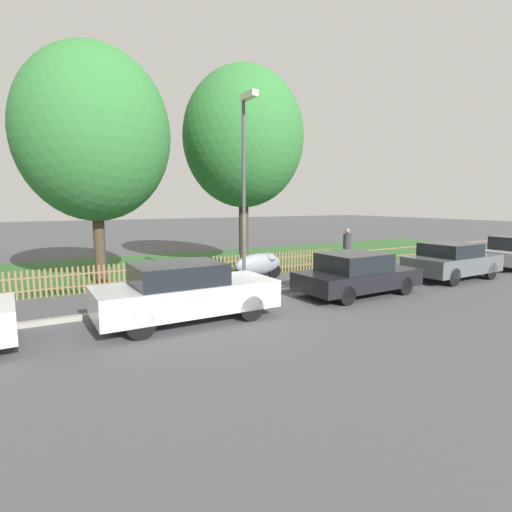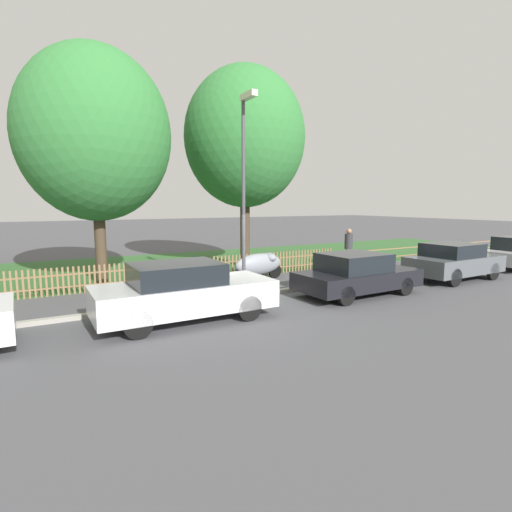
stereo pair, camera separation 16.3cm
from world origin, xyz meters
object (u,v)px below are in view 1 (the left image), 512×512
Objects in this scene: street_lamp at (245,172)px; parked_car_red_compact at (357,274)px; covered_motorcycle at (259,264)px; pedestrian_near_fence at (347,246)px; tree_mid_park at (243,138)px; parked_car_navy_estate at (185,292)px; parked_car_white_van at (452,261)px; tree_behind_motorcycle at (94,135)px.

parked_car_red_compact is at bearing -32.60° from street_lamp.
pedestrian_near_fence is (4.82, 0.54, 0.37)m from covered_motorcycle.
tree_mid_park is at bearing 105.63° from pedestrian_near_fence.
tree_mid_park is at bearing 66.97° from covered_motorcycle.
parked_car_navy_estate is 1.08× the size of parked_car_red_compact.
pedestrian_near_fence is at bearing 109.28° from parked_car_white_van.
pedestrian_near_fence reaches higher than covered_motorcycle.
tree_behind_motorcycle is 4.65× the size of pedestrian_near_fence.
parked_car_red_compact is 5.38m from pedestrian_near_fence.
tree_mid_park reaches higher than tree_behind_motorcycle.
street_lamp is (-7.87, 1.75, 3.08)m from parked_car_white_van.
parked_car_red_compact is 1.97× the size of covered_motorcycle.
street_lamp reaches higher than covered_motorcycle.
parked_car_red_compact is 9.89m from tree_behind_motorcycle.
parked_car_navy_estate is 9.86m from tree_mid_park.
street_lamp is (3.72, -3.91, -1.37)m from tree_behind_motorcycle.
covered_motorcycle is 1.17× the size of pedestrian_near_fence.
tree_behind_motorcycle is 5.57m from street_lamp.
parked_car_red_compact is 0.50× the size of tree_behind_motorcycle.
tree_mid_park is at bearing 51.90° from parked_car_navy_estate.
tree_mid_park reaches higher than parked_car_navy_estate.
parked_car_navy_estate is 0.53× the size of tree_behind_motorcycle.
parked_car_red_compact is 3.87m from covered_motorcycle.
covered_motorcycle is at bearing -108.16° from tree_mid_park.
covered_motorcycle is (4.20, 3.60, -0.12)m from parked_car_navy_estate.
parked_car_white_van is 1.88× the size of covered_motorcycle.
covered_motorcycle is 4.87m from pedestrian_near_fence.
parked_car_white_van is at bearing -108.97° from pedestrian_near_fence.
tree_mid_park reaches higher than parked_car_white_van.
tree_mid_park is 5.00× the size of pedestrian_near_fence.
tree_mid_park is (1.03, 3.15, 5.05)m from covered_motorcycle.
street_lamp is at bearing 165.89° from parked_car_white_van.
parked_car_red_compact is 2.31× the size of pedestrian_near_fence.
parked_car_navy_estate is 1.12× the size of parked_car_white_van.
parked_car_white_van reaches higher than covered_motorcycle.
parked_car_white_van reaches higher than parked_car_red_compact.
covered_motorcycle is (-6.35, 3.49, -0.09)m from parked_car_white_van.
parked_car_navy_estate is at bearing 179.04° from parked_car_white_van.
tree_behind_motorcycle is 11.02m from pedestrian_near_fence.
covered_motorcycle is 6.04m from tree_mid_park.
tree_mid_park is at bearing 127.17° from parked_car_white_van.
pedestrian_near_fence is (3.79, -2.61, -4.68)m from tree_mid_park.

